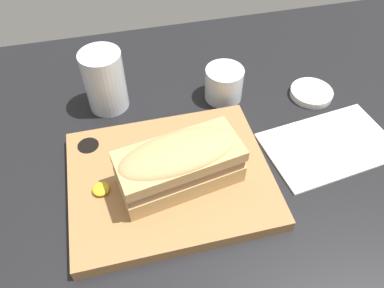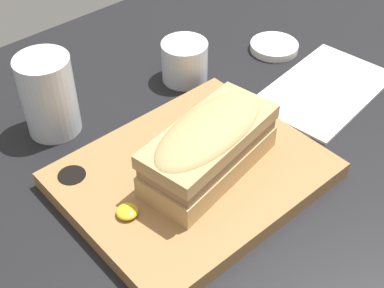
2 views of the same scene
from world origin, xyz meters
TOP-DOWN VIEW (x-y plane):
  - dining_table at (0.00, 0.00)cm, footprint 148.79×92.15cm
  - serving_board at (0.84, 1.50)cm, footprint 30.19×24.39cm
  - sandwich at (2.22, 0.01)cm, footprint 18.68×10.67cm
  - mustard_dollop at (-9.36, 0.80)cm, footprint 2.48×2.48cm
  - water_glass at (-6.53, 21.70)cm, footprint 7.24×7.24cm
  - wine_glass at (14.69, 18.84)cm, footprint 7.04×7.04cm
  - napkin at (28.47, 2.57)cm, footprint 22.93×15.92cm
  - condiment_dish at (31.12, 15.17)cm, footprint 7.94×7.94cm

SIDE VIEW (x-z plane):
  - dining_table at x=0.00cm, z-range 0.00..2.00cm
  - napkin at x=28.47cm, z-range 2.00..2.40cm
  - condiment_dish at x=31.12cm, z-range 2.00..3.24cm
  - serving_board at x=0.84cm, z-range 1.98..4.25cm
  - mustard_dollop at x=-9.36cm, z-range 4.21..5.21cm
  - wine_glass at x=14.69cm, z-range 1.74..7.97cm
  - water_glass at x=-6.53cm, z-range 1.25..12.50cm
  - sandwich at x=2.22cm, z-range 4.50..12.18cm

